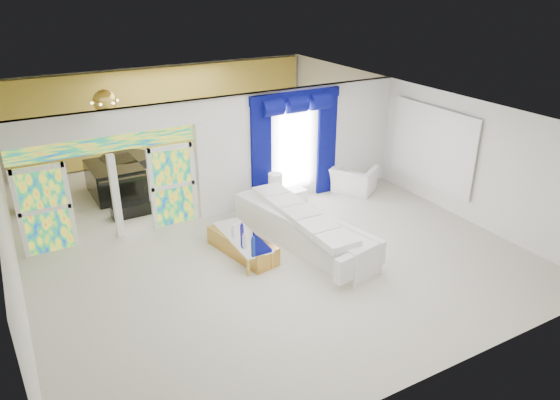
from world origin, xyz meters
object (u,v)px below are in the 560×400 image
console_table (285,200)px  armchair (354,179)px  white_sofa (302,230)px  grand_piano (115,179)px  coffee_table (242,245)px

console_table → armchair: size_ratio=1.06×
white_sofa → armchair: (2.88, 1.95, -0.00)m
white_sofa → grand_piano: grand_piano is taller
white_sofa → coffee_table: (-1.35, 0.30, -0.17)m
console_table → armchair: (2.17, -0.05, 0.17)m
white_sofa → grand_piano: size_ratio=2.27×
white_sofa → coffee_table: bearing=155.5°
console_table → grand_piano: (-3.70, 3.03, 0.23)m
console_table → coffee_table: bearing=-140.4°
armchair → console_table: bearing=55.4°
console_table → armchair: bearing=-1.3°
console_table → armchair: 2.18m
console_table → grand_piano: bearing=140.7°
armchair → grand_piano: (-5.87, 3.08, 0.06)m
armchair → grand_piano: bearing=29.1°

